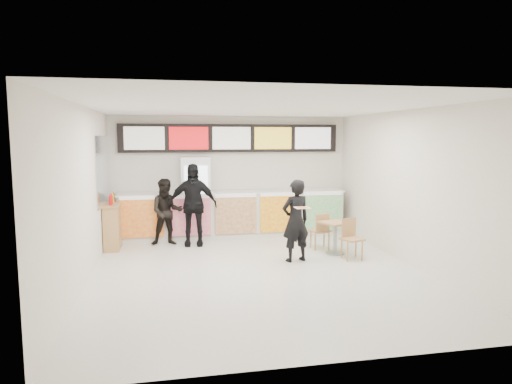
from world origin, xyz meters
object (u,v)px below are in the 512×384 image
object	(u,v)px
drinks_fridge	(195,198)
condiment_ledge	(113,226)
customer_mid	(193,205)
cafe_table	(335,232)
service_counter	(234,214)
customer_left	(167,212)
customer_main	(296,221)

from	to	relation	value
drinks_fridge	condiment_ledge	size ratio (longest dim) A/B	1.66
customer_mid	cafe_table	world-z (taller)	customer_mid
drinks_fridge	service_counter	bearing A→B (deg)	-0.99
customer_left	condiment_ledge	world-z (taller)	customer_left
service_counter	customer_left	size ratio (longest dim) A/B	3.63
customer_left	cafe_table	bearing A→B (deg)	-23.37
customer_mid	condiment_ledge	bearing A→B (deg)	-175.09
cafe_table	condiment_ledge	world-z (taller)	condiment_ledge
service_counter	cafe_table	bearing A→B (deg)	-48.14
service_counter	customer_mid	bearing A→B (deg)	-146.04
drinks_fridge	customer_mid	distance (m)	0.73
customer_main	customer_left	world-z (taller)	customer_main
customer_left	drinks_fridge	bearing A→B (deg)	39.17
drinks_fridge	cafe_table	distance (m)	3.55
service_counter	customer_left	world-z (taller)	customer_left
customer_left	cafe_table	world-z (taller)	customer_left
drinks_fridge	cafe_table	size ratio (longest dim) A/B	1.38
cafe_table	customer_mid	bearing A→B (deg)	133.97
service_counter	customer_main	distance (m)	2.64
drinks_fridge	cafe_table	xyz separation A→B (m)	(2.81, -2.10, -0.52)
drinks_fridge	cafe_table	world-z (taller)	drinks_fridge
customer_mid	cafe_table	size ratio (longest dim) A/B	1.30
customer_main	customer_mid	size ratio (longest dim) A/B	0.87
cafe_table	condiment_ledge	distance (m)	4.90
customer_main	customer_mid	world-z (taller)	customer_mid
customer_main	service_counter	bearing A→B (deg)	-85.43
service_counter	customer_main	bearing A→B (deg)	-70.42
customer_left	cafe_table	distance (m)	3.84
customer_left	cafe_table	size ratio (longest dim) A/B	1.06
customer_mid	condiment_ledge	size ratio (longest dim) A/B	1.56
service_counter	drinks_fridge	size ratio (longest dim) A/B	2.78
drinks_fridge	customer_mid	xyz separation A→B (m)	(-0.11, -0.72, -0.06)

